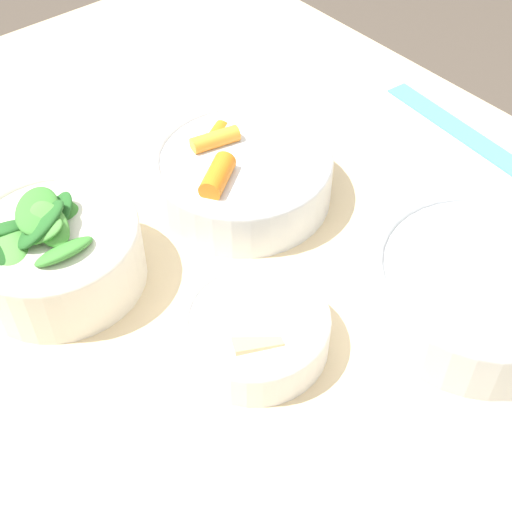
% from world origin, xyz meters
% --- Properties ---
extents(dining_table, '(1.08, 0.77, 0.74)m').
position_xyz_m(dining_table, '(0.00, 0.00, 0.61)').
color(dining_table, beige).
rests_on(dining_table, ground_plane).
extents(bowl_carrots, '(0.19, 0.19, 0.07)m').
position_xyz_m(bowl_carrots, '(-0.06, 0.04, 0.77)').
color(bowl_carrots, silver).
rests_on(bowl_carrots, dining_table).
extents(bowl_greens, '(0.16, 0.16, 0.10)m').
position_xyz_m(bowl_greens, '(-0.08, -0.17, 0.78)').
color(bowl_greens, silver).
rests_on(bowl_greens, dining_table).
extents(bowl_beans_hotdog, '(0.20, 0.20, 0.06)m').
position_xyz_m(bowl_beans_hotdog, '(0.19, 0.11, 0.77)').
color(bowl_beans_hotdog, silver).
rests_on(bowl_beans_hotdog, dining_table).
extents(bowl_cookies, '(0.13, 0.13, 0.04)m').
position_xyz_m(bowl_cookies, '(0.10, -0.07, 0.77)').
color(bowl_cookies, white).
rests_on(bowl_cookies, dining_table).
extents(ruler, '(0.31, 0.05, 0.00)m').
position_xyz_m(ruler, '(0.06, 0.31, 0.74)').
color(ruler, '#4C99E0').
rests_on(ruler, dining_table).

